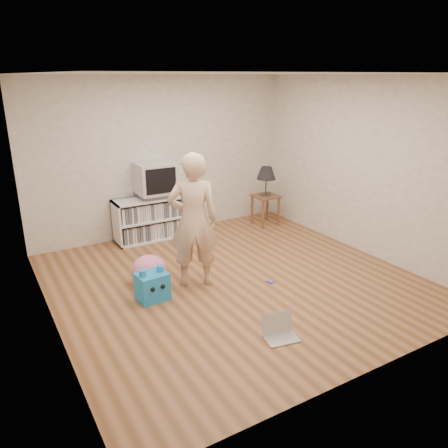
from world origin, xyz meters
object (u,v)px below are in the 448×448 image
at_px(dvd_deck, 156,195).
at_px(side_table, 265,203).
at_px(media_unit, 156,217).
at_px(person, 193,221).
at_px(plush_blue, 152,286).
at_px(laptop, 279,331).
at_px(plush_pink, 149,270).
at_px(table_lamp, 266,174).
at_px(crt_tv, 155,178).

xyz_separation_m(dvd_deck, side_table, (1.94, -0.37, -0.32)).
distance_m(media_unit, person, 1.95).
height_order(dvd_deck, person, person).
xyz_separation_m(side_table, plush_blue, (-2.81, -1.60, -0.24)).
relative_size(dvd_deck, laptop, 1.15).
bearing_deg(plush_pink, person, -31.34).
bearing_deg(table_lamp, crt_tv, 169.28).
distance_m(dvd_deck, person, 1.87).
bearing_deg(crt_tv, laptop, -90.61).
bearing_deg(plush_pink, dvd_deck, 64.26).
relative_size(dvd_deck, table_lamp, 0.87).
relative_size(media_unit, side_table, 2.55).
relative_size(dvd_deck, crt_tv, 0.75).
bearing_deg(table_lamp, laptop, -123.17).
height_order(media_unit, plush_pink, media_unit).
bearing_deg(table_lamp, plush_pink, -156.33).
distance_m(crt_tv, person, 1.87).
height_order(crt_tv, table_lamp, crt_tv).
height_order(crt_tv, plush_blue, crt_tv).
bearing_deg(laptop, side_table, 68.16).
xyz_separation_m(crt_tv, table_lamp, (1.94, -0.37, -0.08)).
relative_size(side_table, plush_pink, 1.23).
height_order(table_lamp, laptop, table_lamp).
bearing_deg(plush_blue, table_lamp, 24.81).
xyz_separation_m(dvd_deck, laptop, (-0.04, -3.39, -0.67)).
height_order(person, plush_pink, person).
xyz_separation_m(table_lamp, plush_pink, (-2.68, -1.18, -0.75)).
xyz_separation_m(side_table, person, (-2.18, -1.48, 0.45)).
distance_m(table_lamp, person, 2.64).
relative_size(media_unit, plush_blue, 3.38).
bearing_deg(plush_pink, side_table, 23.67).
bearing_deg(plush_pink, table_lamp, 23.67).
height_order(side_table, plush_blue, side_table).
bearing_deg(laptop, plush_blue, 131.77).
distance_m(dvd_deck, side_table, 2.00).
bearing_deg(person, plush_blue, 33.67).
bearing_deg(plush_pink, laptop, -68.95).
distance_m(person, plush_blue, 0.94).
bearing_deg(dvd_deck, table_lamp, -10.82).
bearing_deg(person, plush_pink, -8.49).
xyz_separation_m(dvd_deck, plush_blue, (-0.87, -1.97, -0.56)).
height_order(media_unit, plush_blue, media_unit).
bearing_deg(dvd_deck, person, -97.44).
xyz_separation_m(table_lamp, laptop, (-1.97, -3.02, -0.88)).
relative_size(dvd_deck, person, 0.26).
height_order(table_lamp, plush_pink, table_lamp).
distance_m(media_unit, plush_pink, 1.74).
bearing_deg(plush_pink, plush_blue, -106.13).
bearing_deg(side_table, plush_pink, -156.33).
bearing_deg(laptop, table_lamp, 68.16).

